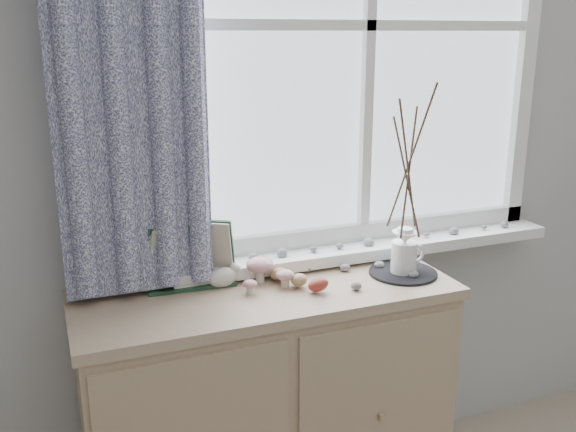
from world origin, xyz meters
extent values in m
cube|color=beige|center=(0.00, 2.00, 1.30)|extent=(4.00, 0.04, 2.60)
cube|color=white|center=(0.30, 2.00, 1.65)|extent=(1.30, 0.01, 1.40)
cube|color=white|center=(0.30, 1.92, 0.88)|extent=(1.45, 0.16, 0.04)
cube|color=#0B0D3C|center=(-0.52, 1.87, 1.68)|extent=(0.44, 0.06, 1.61)
cube|color=tan|center=(-0.15, 1.75, 0.41)|extent=(1.17, 0.43, 0.81)
cube|color=tan|center=(-0.15, 1.75, 0.83)|extent=(1.20, 0.45, 0.03)
cube|color=tan|center=(0.14, 1.53, 0.41)|extent=(0.55, 0.01, 0.75)
cylinder|color=white|center=(-0.15, 1.83, 0.88)|extent=(0.03, 0.03, 0.06)
ellipsoid|color=#90040C|center=(-0.15, 1.83, 0.91)|extent=(0.09, 0.09, 0.05)
cylinder|color=white|center=(-0.09, 1.76, 0.87)|extent=(0.03, 0.03, 0.04)
ellipsoid|color=#90040C|center=(-0.09, 1.76, 0.89)|extent=(0.06, 0.06, 0.03)
cylinder|color=white|center=(-0.21, 1.75, 0.86)|extent=(0.02, 0.02, 0.03)
ellipsoid|color=#90040C|center=(-0.21, 1.75, 0.88)|extent=(0.05, 0.05, 0.03)
ellipsoid|color=tan|center=(-0.05, 1.74, 0.88)|extent=(0.05, 0.04, 0.07)
ellipsoid|color=tan|center=(-0.09, 1.81, 0.88)|extent=(0.05, 0.04, 0.07)
ellipsoid|color=maroon|center=(-0.01, 1.68, 0.88)|extent=(0.05, 0.04, 0.07)
cylinder|color=black|center=(0.32, 1.72, 0.85)|extent=(0.23, 0.23, 0.01)
cylinder|color=white|center=(0.32, 1.72, 0.91)|extent=(0.09, 0.09, 0.10)
cone|color=white|center=(0.32, 1.72, 0.98)|extent=(0.09, 0.09, 0.04)
cylinder|color=white|center=(0.32, 1.72, 1.00)|extent=(0.05, 0.05, 0.02)
torus|color=white|center=(0.37, 1.72, 0.92)|extent=(0.06, 0.01, 0.06)
ellipsoid|color=gray|center=(0.11, 1.65, 0.86)|extent=(0.04, 0.03, 0.03)
ellipsoid|color=gray|center=(0.15, 1.81, 0.86)|extent=(0.04, 0.03, 0.03)
ellipsoid|color=gray|center=(0.33, 1.67, 0.86)|extent=(0.04, 0.03, 0.03)
ellipsoid|color=gray|center=(0.03, 1.85, 0.86)|extent=(0.04, 0.03, 0.03)
ellipsoid|color=gray|center=(0.27, 1.79, 0.86)|extent=(0.04, 0.03, 0.03)
camera|label=1|loc=(-0.77, -0.01, 1.63)|focal=40.00mm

